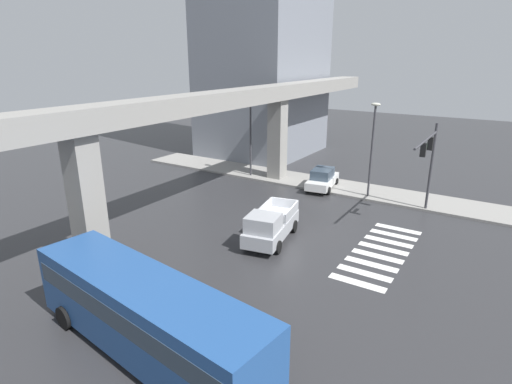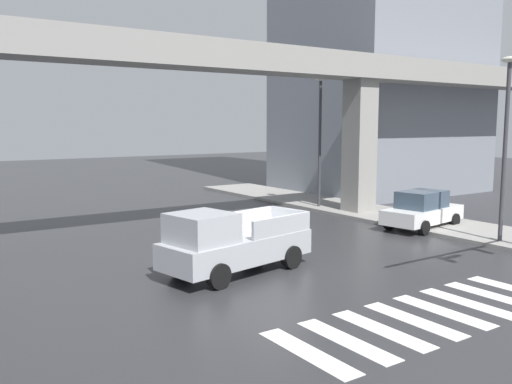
{
  "view_description": "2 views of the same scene",
  "coord_description": "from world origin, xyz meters",
  "views": [
    {
      "loc": [
        -21.19,
        -11.54,
        10.41
      ],
      "look_at": [
        -0.94,
        1.3,
        2.46
      ],
      "focal_mm": 28.77,
      "sensor_mm": 36.0,
      "label": 1
    },
    {
      "loc": [
        -10.73,
        -14.6,
        4.72
      ],
      "look_at": [
        0.58,
        2.12,
        2.16
      ],
      "focal_mm": 37.91,
      "sensor_mm": 36.0,
      "label": 2
    }
  ],
  "objects": [
    {
      "name": "ground_plane",
      "position": [
        0.0,
        0.0,
        0.0
      ],
      "size": [
        120.0,
        120.0,
        0.0
      ],
      "primitive_type": "plane",
      "color": "#2D2D30"
    },
    {
      "name": "crosswalk_stripes",
      "position": [
        0.0,
        -6.34,
        0.01
      ],
      "size": [
        8.25,
        2.8,
        0.01
      ],
      "color": "silver",
      "rests_on": "ground"
    },
    {
      "name": "elevated_overpass",
      "position": [
        0.0,
        5.76,
        6.95
      ],
      "size": [
        53.36,
        2.01,
        8.18
      ],
      "color": "gray",
      "rests_on": "ground"
    },
    {
      "name": "sidewalk_east",
      "position": [
        10.04,
        2.0,
        0.07
      ],
      "size": [
        4.0,
        36.0,
        0.15
      ],
      "primitive_type": "cube",
      "color": "gray",
      "rests_on": "ground"
    },
    {
      "name": "pickup_truck",
      "position": [
        -2.1,
        -0.4,
        0.99
      ],
      "size": [
        5.37,
        2.84,
        2.08
      ],
      "color": "#A8AAAF",
      "rests_on": "ground"
    },
    {
      "name": "sedan_white",
      "position": [
        9.0,
        1.14,
        0.85
      ],
      "size": [
        4.52,
        2.44,
        1.72
      ],
      "color": "silver",
      "rests_on": "ground"
    },
    {
      "name": "street_lamp_near_corner",
      "position": [
        8.84,
        -2.76,
        4.56
      ],
      "size": [
        0.44,
        0.7,
        7.24
      ],
      "color": "#38383D",
      "rests_on": "ground"
    },
    {
      "name": "street_lamp_mid_block",
      "position": [
        8.84,
        8.07,
        4.56
      ],
      "size": [
        0.44,
        0.7,
        7.24
      ],
      "color": "#38383D",
      "rests_on": "ground"
    }
  ]
}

